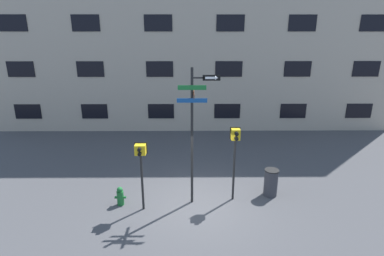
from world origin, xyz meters
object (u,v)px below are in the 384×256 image
(pedestrian_signal_left, at_px, (141,158))
(trash_bin, at_px, (271,182))
(street_sign_pole, at_px, (194,126))
(pedestrian_signal_right, at_px, (235,145))
(fire_hydrant, at_px, (120,196))

(pedestrian_signal_left, xyz_separation_m, trash_bin, (4.57, 0.88, -1.36))
(pedestrian_signal_left, relative_size, trash_bin, 2.31)
(pedestrian_signal_left, bearing_deg, street_sign_pole, 14.00)
(trash_bin, bearing_deg, street_sign_pole, -170.99)
(pedestrian_signal_right, bearing_deg, street_sign_pole, -172.66)
(street_sign_pole, distance_m, pedestrian_signal_right, 1.61)
(pedestrian_signal_right, bearing_deg, pedestrian_signal_left, -168.96)
(pedestrian_signal_right, bearing_deg, fire_hydrant, -175.16)
(street_sign_pole, relative_size, pedestrian_signal_left, 1.99)
(street_sign_pole, relative_size, pedestrian_signal_right, 1.76)
(street_sign_pole, bearing_deg, trash_bin, 9.01)
(fire_hydrant, bearing_deg, street_sign_pole, 3.46)
(street_sign_pole, relative_size, trash_bin, 4.61)
(pedestrian_signal_left, relative_size, fire_hydrant, 3.47)
(pedestrian_signal_left, height_order, trash_bin, pedestrian_signal_left)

